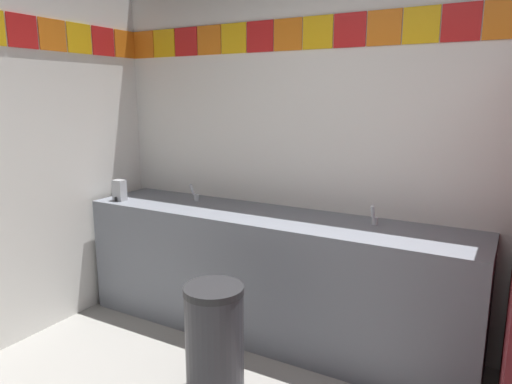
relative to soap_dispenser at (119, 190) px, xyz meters
The scene contains 6 objects.
wall_back 2.15m from the soap_dispenser, 13.81° to the left, with size 4.57×0.09×2.54m.
vanity_counter 1.32m from the soap_dispenser, ahead, with size 2.76×0.59×0.87m.
faucet_left 0.58m from the soap_dispenser, 26.99° to the left, with size 0.04×0.10×0.14m.
faucet_right 1.92m from the soap_dispenser, ahead, with size 0.04×0.10×0.14m.
soap_dispenser is the anchor object (origin of this frame).
trash_bin 1.54m from the soap_dispenser, 24.77° to the right, with size 0.33×0.33×0.65m.
Camera 1 is at (0.58, -1.20, 1.65)m, focal length 32.65 mm.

